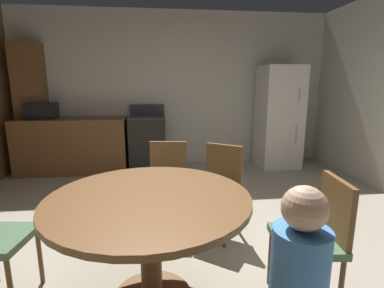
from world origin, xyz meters
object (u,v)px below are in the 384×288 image
(oven_range, at_px, (148,143))
(microwave, at_px, (42,111))
(refrigerator, at_px, (279,117))
(chair_east, at_px, (316,233))
(dining_table, at_px, (150,218))
(chair_northeast, at_px, (219,184))
(chair_north, at_px, (167,179))

(oven_range, xyz_separation_m, microwave, (-1.67, -0.00, 0.56))
(refrigerator, xyz_separation_m, microwave, (-3.97, 0.05, 0.15))
(oven_range, xyz_separation_m, chair_east, (1.20, -3.26, 0.03))
(oven_range, distance_m, refrigerator, 2.34)
(dining_table, height_order, chair_east, chair_east)
(dining_table, bearing_deg, chair_east, -6.54)
(refrigerator, xyz_separation_m, dining_table, (-2.17, -3.09, -0.27))
(chair_east, bearing_deg, microwave, -42.04)
(microwave, bearing_deg, chair_northeast, -42.84)
(microwave, distance_m, chair_east, 4.38)
(chair_northeast, bearing_deg, chair_north, -75.77)
(chair_north, bearing_deg, oven_range, -164.68)
(refrigerator, height_order, chair_north, refrigerator)
(refrigerator, height_order, chair_east, refrigerator)
(oven_range, bearing_deg, chair_east, -69.77)
(oven_range, bearing_deg, refrigerator, -1.34)
(oven_range, height_order, dining_table, oven_range)
(dining_table, relative_size, chair_north, 1.48)
(microwave, height_order, dining_table, microwave)
(chair_east, bearing_deg, chair_northeast, -59.85)
(microwave, distance_m, chair_northeast, 3.37)
(chair_east, distance_m, chair_northeast, 1.09)
(dining_table, xyz_separation_m, chair_northeast, (0.64, 0.87, -0.11))
(dining_table, bearing_deg, microwave, 119.86)
(dining_table, distance_m, chair_north, 1.09)
(chair_east, relative_size, chair_north, 1.00)
(refrigerator, height_order, chair_northeast, refrigerator)
(microwave, relative_size, dining_table, 0.34)
(refrigerator, height_order, dining_table, refrigerator)
(refrigerator, relative_size, chair_east, 2.02)
(oven_range, bearing_deg, dining_table, -87.68)
(microwave, distance_m, dining_table, 3.64)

